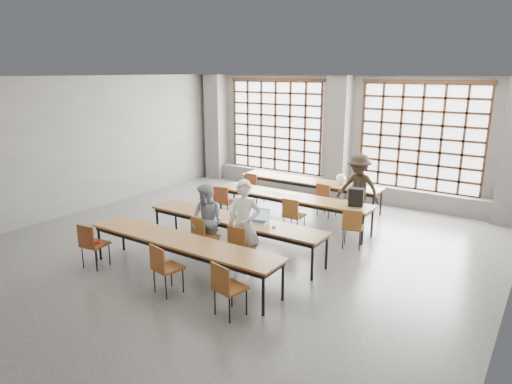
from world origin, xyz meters
TOP-DOWN VIEW (x-y plane):
  - floor at (0.00, 0.00)m, footprint 11.00×11.00m
  - ceiling at (0.00, 0.00)m, footprint 11.00×11.00m
  - wall_back at (0.00, 5.50)m, footprint 10.00×0.00m
  - wall_left at (-5.00, 0.00)m, footprint 0.00×11.00m
  - column_left at (-4.50, 5.22)m, footprint 0.60×0.55m
  - column_mid at (0.00, 5.22)m, footprint 0.60×0.55m
  - window_left at (-2.25, 5.42)m, footprint 3.32×0.12m
  - window_right at (2.25, 5.42)m, footprint 3.32×0.12m
  - sill_ledge at (0.00, 5.30)m, footprint 9.80×0.35m
  - desk_row_a at (-0.18, 3.84)m, footprint 4.00×0.70m
  - desk_row_b at (0.19, 2.19)m, footprint 4.00×0.70m
  - desk_row_c at (0.09, 0.05)m, footprint 4.00×0.70m
  - desk_row_d at (0.03, -1.45)m, footprint 4.00×0.70m
  - chair_back_left at (-1.59, 3.21)m, footprint 0.45×0.45m
  - chair_back_mid at (0.60, 3.22)m, footprint 0.48×0.48m
  - chair_back_right at (1.43, 3.22)m, footprint 0.48×0.48m
  - chair_mid_left at (-1.40, 1.56)m, footprint 0.50×0.50m
  - chair_mid_centre at (0.59, 1.56)m, footprint 0.42×0.43m
  - chair_mid_right at (2.01, 1.56)m, footprint 0.52×0.52m
  - chair_front_left at (-0.22, -0.58)m, footprint 0.48×0.48m
  - chair_front_right at (0.69, -0.58)m, footprint 0.42×0.43m
  - chair_near_left at (-1.65, -2.08)m, footprint 0.47×0.47m
  - chair_near_mid at (0.22, -2.08)m, footprint 0.49×0.50m
  - chair_near_right at (1.52, -2.08)m, footprint 0.50×0.50m
  - student_male at (0.69, -0.45)m, footprint 0.72×0.59m
  - student_female at (-0.21, -0.45)m, footprint 0.77×0.63m
  - student_back at (1.42, 3.34)m, footprint 1.12×0.68m
  - laptop_front at (0.63, 0.15)m, footprint 0.41×0.37m
  - laptop_back at (1.16, 3.95)m, footprint 0.37×0.32m
  - mouse at (1.04, 0.03)m, footprint 0.10×0.07m
  - green_box at (0.04, 0.13)m, footprint 0.27×0.18m
  - phone at (0.27, -0.05)m, footprint 0.14×0.09m
  - paper_sheet_a at (-0.41, 2.24)m, footprint 0.33×0.25m
  - paper_sheet_b at (-0.11, 2.14)m, footprint 0.36×0.32m
  - paper_sheet_c at (0.29, 2.19)m, footprint 0.36×0.32m
  - backpack at (1.79, 2.24)m, footprint 0.37×0.29m
  - plastic_bag at (0.72, 3.89)m, footprint 0.32×0.29m
  - red_pouch at (-1.67, -2.00)m, footprint 0.21×0.12m

SIDE VIEW (x-z plane):
  - floor at x=0.00m, z-range 0.00..0.00m
  - sill_ledge at x=0.00m, z-range 0.00..0.50m
  - red_pouch at x=-1.67m, z-range 0.47..0.53m
  - chair_back_left at x=-1.59m, z-range 0.10..0.98m
  - chair_back_mid at x=0.60m, z-range 0.10..0.98m
  - chair_back_right at x=1.43m, z-range 0.10..0.98m
  - chair_mid_left at x=-1.40m, z-range 0.10..0.98m
  - chair_mid_centre at x=0.59m, z-range 0.10..0.98m
  - chair_mid_right at x=2.01m, z-range 0.10..0.98m
  - chair_front_left at x=-0.22m, z-range 0.10..0.98m
  - chair_front_right at x=0.69m, z-range 0.10..0.98m
  - chair_near_left at x=-1.65m, z-range 0.10..0.98m
  - chair_near_mid at x=0.22m, z-range 0.10..0.98m
  - chair_near_right at x=1.52m, z-range 0.10..0.98m
  - desk_row_a at x=-0.18m, z-range 0.30..1.03m
  - desk_row_b at x=0.19m, z-range 0.30..1.03m
  - desk_row_c at x=0.09m, z-range 0.30..1.03m
  - desk_row_d at x=0.03m, z-range 0.30..1.03m
  - paper_sheet_a at x=-0.41m, z-range 0.73..0.73m
  - paper_sheet_b at x=-0.11m, z-range 0.73..0.73m
  - paper_sheet_c at x=0.29m, z-range 0.73..0.73m
  - phone at x=0.27m, z-range 0.73..0.74m
  - student_female at x=-0.21m, z-range 0.00..1.49m
  - mouse at x=1.04m, z-range 0.73..0.77m
  - green_box at x=0.04m, z-range 0.73..0.82m
  - laptop_front at x=0.63m, z-range 0.66..0.92m
  - laptop_back at x=1.16m, z-range 0.66..0.92m
  - student_back at x=1.42m, z-range 0.00..1.69m
  - student_male at x=0.69m, z-range 0.00..1.70m
  - plastic_bag at x=0.72m, z-range 0.73..1.02m
  - backpack at x=1.79m, z-range 0.73..1.13m
  - wall_back at x=0.00m, z-range -3.25..6.75m
  - wall_left at x=-5.00m, z-range -3.75..7.25m
  - column_left at x=-4.50m, z-range 0.00..3.50m
  - column_mid at x=0.00m, z-range 0.00..3.50m
  - window_left at x=-2.25m, z-range 0.40..3.40m
  - window_right at x=2.25m, z-range 0.40..3.40m
  - ceiling at x=0.00m, z-range 3.50..3.50m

